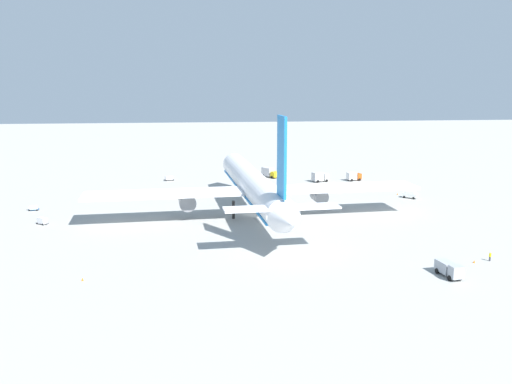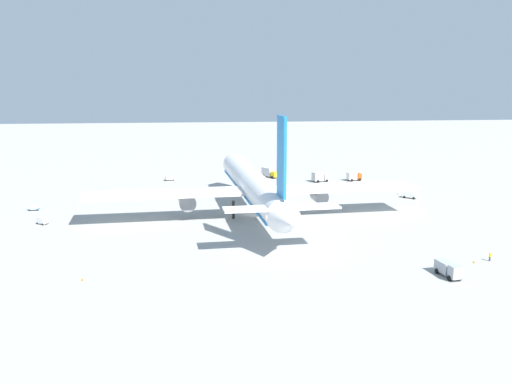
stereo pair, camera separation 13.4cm
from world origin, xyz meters
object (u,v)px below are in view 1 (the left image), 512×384
service_truck_2 (320,177)px  traffic_cone_0 (82,279)px  traffic_cone_4 (397,194)px  baggage_cart_1 (42,221)px  baggage_cart_2 (169,178)px  airliner (254,186)px  traffic_cone_2 (474,261)px  traffic_cone_1 (370,189)px  ground_worker_0 (490,257)px  traffic_cone_3 (314,184)px  service_truck_1 (354,176)px  ground_worker_2 (320,175)px  baggage_cart_0 (34,208)px  service_truck_0 (449,269)px  service_truck_3 (269,172)px  service_van (410,195)px

service_truck_2 → traffic_cone_0: bearing=145.1°
traffic_cone_4 → baggage_cart_1: bearing=103.9°
baggage_cart_2 → traffic_cone_4: bearing=-114.8°
baggage_cart_2 → traffic_cone_0: 92.13m
airliner → traffic_cone_2: (-39.50, -35.56, -7.12)m
airliner → traffic_cone_1: size_ratio=144.75×
service_truck_2 → ground_worker_0: service_truck_2 is taller
baggage_cart_1 → traffic_cone_3: bearing=-60.6°
service_truck_1 → baggage_cart_2: 59.99m
baggage_cart_1 → ground_worker_0: (-36.16, -87.52, 0.01)m
traffic_cone_2 → baggage_cart_2: bearing=32.7°
ground_worker_0 → traffic_cone_0: ground_worker_0 is taller
airliner → service_truck_1: size_ratio=15.86×
traffic_cone_2 → traffic_cone_3: same height
baggage_cart_2 → ground_worker_0: ground_worker_0 is taller
ground_worker_2 → traffic_cone_1: 24.21m
airliner → service_truck_1: (43.50, -37.35, -5.89)m
traffic_cone_1 → baggage_cart_0: bearing=99.9°
service_truck_0 → traffic_cone_4: (65.87, -15.62, -1.11)m
service_truck_2 → ground_worker_0: size_ratio=3.46×
traffic_cone_3 → traffic_cone_4: 26.91m
airliner → baggage_cart_1: size_ratio=27.40×
service_truck_0 → ground_worker_0: size_ratio=3.56×
service_truck_3 → traffic_cone_0: service_truck_3 is taller
airliner → baggage_cart_1: bearing=93.1°
service_truck_3 → traffic_cone_4: size_ratio=11.60×
service_truck_1 → traffic_cone_1: service_truck_1 is taller
service_van → ground_worker_0: bearing=173.2°
traffic_cone_3 → baggage_cart_2: bearing=74.3°
service_van → baggage_cart_2: (35.25, 67.57, -0.25)m
traffic_cone_2 → service_truck_3: bearing=14.9°
service_truck_0 → service_truck_2: (88.56, 1.86, 0.29)m
traffic_cone_2 → airliner: bearing=42.0°
baggage_cart_1 → service_van: bearing=-79.2°
service_truck_3 → traffic_cone_1: service_truck_3 is taller
ground_worker_0 → traffic_cone_1: size_ratio=3.03×
service_van → baggage_cart_0: (-3.59, 99.69, -0.34)m
service_truck_3 → traffic_cone_3: size_ratio=11.60×
ground_worker_0 → traffic_cone_3: size_ratio=3.03×
traffic_cone_3 → ground_worker_0: bearing=-168.4°
baggage_cart_0 → baggage_cart_1: baggage_cart_1 is taller
traffic_cone_1 → traffic_cone_4: 9.50m
service_truck_1 → service_truck_3: service_truck_3 is taller
service_truck_1 → service_van: size_ratio=1.19×
ground_worker_0 → traffic_cone_2: size_ratio=3.03×
airliner → service_truck_3: bearing=-11.8°
traffic_cone_3 → traffic_cone_4: bearing=-130.9°
traffic_cone_4 → service_truck_2: bearing=37.6°
ground_worker_2 → traffic_cone_2: ground_worker_2 is taller
service_van → service_truck_1: bearing=15.8°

